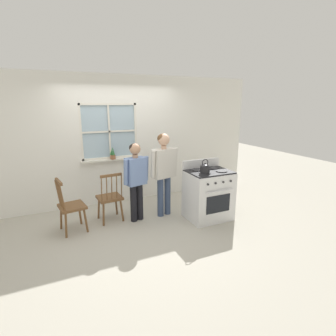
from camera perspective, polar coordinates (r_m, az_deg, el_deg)
ground_plane at (r=4.81m, az=-5.68°, el=-12.41°), size 16.00×16.00×0.00m
wall_back at (r=5.70m, az=-10.57°, el=5.80°), size 6.40×0.16×2.70m
chair_by_window at (r=4.93m, az=-12.54°, el=-6.41°), size 0.45×0.43×0.93m
chair_near_wall at (r=4.72m, az=-20.40°, el=-7.94°), size 0.46×0.48×0.93m
person_elderly_left at (r=4.73m, az=-7.01°, el=-1.61°), size 0.51×0.29×1.45m
person_teen_center at (r=4.90m, az=-0.90°, el=0.42°), size 0.60×0.30×1.59m
stove at (r=4.97m, az=8.74°, el=-5.64°), size 0.79×0.68×1.08m
kettle at (r=4.61m, az=8.05°, el=-0.02°), size 0.21×0.17×0.25m
potted_plant at (r=5.62m, az=-11.93°, el=2.84°), size 0.12×0.11×0.26m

